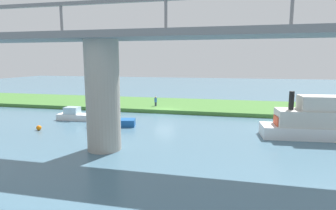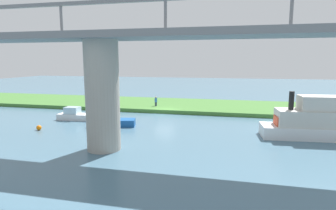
# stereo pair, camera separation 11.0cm
# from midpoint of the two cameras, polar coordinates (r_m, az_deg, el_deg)

# --- Properties ---
(ground_plane) EXTENTS (160.00, 160.00, 0.00)m
(ground_plane) POSITION_cam_midpoint_polar(r_m,az_deg,el_deg) (37.06, -0.80, -1.79)
(ground_plane) COLOR #476B7F
(grassy_bank) EXTENTS (80.00, 12.00, 0.50)m
(grassy_bank) POSITION_cam_midpoint_polar(r_m,az_deg,el_deg) (42.77, 1.14, -0.00)
(grassy_bank) COLOR #427533
(grassy_bank) RESTS_ON ground
(bridge_pylon) EXTENTS (2.60, 2.60, 8.47)m
(bridge_pylon) POSITION_cam_midpoint_polar(r_m,az_deg,el_deg) (22.13, -13.21, 1.77)
(bridge_pylon) COLOR #9E998E
(bridge_pylon) RESTS_ON ground
(bridge_span) EXTENTS (63.24, 4.30, 3.25)m
(bridge_span) POSITION_cam_midpoint_polar(r_m,az_deg,el_deg) (22.08, -13.64, 14.06)
(bridge_span) COLOR slate
(bridge_span) RESTS_ON bridge_pylon
(person_on_bank) EXTENTS (0.43, 0.43, 1.39)m
(person_on_bank) POSITION_cam_midpoint_polar(r_m,az_deg,el_deg) (40.25, -2.59, 0.79)
(person_on_bank) COLOR #2D334C
(person_on_bank) RESTS_ON grassy_bank
(mooring_post) EXTENTS (0.20, 0.20, 0.71)m
(mooring_post) POSITION_cam_midpoint_polar(r_m,az_deg,el_deg) (40.55, -9.99, 0.24)
(mooring_post) COLOR brown
(mooring_post) RESTS_ON grassy_bank
(motorboat_red) EXTENTS (8.45, 3.45, 4.21)m
(motorboat_red) POSITION_cam_midpoint_polar(r_m,az_deg,el_deg) (28.41, 27.19, -2.90)
(motorboat_red) COLOR white
(motorboat_red) RESTS_ON ground
(houseboat_blue) EXTENTS (4.96, 2.77, 1.56)m
(houseboat_blue) POSITION_cam_midpoint_polar(r_m,az_deg,el_deg) (30.70, -11.50, -3.17)
(houseboat_blue) COLOR #195199
(houseboat_blue) RESTS_ON ground
(pontoon_yellow) EXTENTS (4.58, 1.78, 1.51)m
(pontoon_yellow) POSITION_cam_midpoint_polar(r_m,az_deg,el_deg) (35.06, -18.25, -1.97)
(pontoon_yellow) COLOR white
(pontoon_yellow) RESTS_ON ground
(marker_buoy) EXTENTS (0.50, 0.50, 0.50)m
(marker_buoy) POSITION_cam_midpoint_polar(r_m,az_deg,el_deg) (31.20, -24.80, -4.21)
(marker_buoy) COLOR orange
(marker_buoy) RESTS_ON ground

